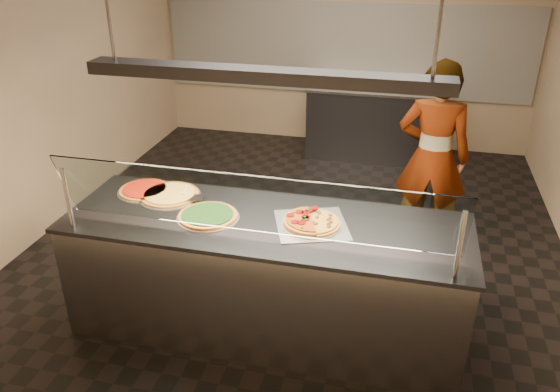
% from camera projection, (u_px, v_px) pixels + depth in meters
% --- Properties ---
extents(ground, '(5.00, 6.00, 0.02)m').
position_uv_depth(ground, '(296.00, 248.00, 5.25)').
color(ground, black).
rests_on(ground, ground).
extents(wall_back, '(5.00, 0.02, 3.00)m').
position_uv_depth(wall_back, '(345.00, 33.00, 7.19)').
color(wall_back, tan).
rests_on(wall_back, ground).
extents(wall_front, '(5.00, 0.02, 3.00)m').
position_uv_depth(wall_front, '(125.00, 321.00, 1.95)').
color(wall_front, tan).
rests_on(wall_front, ground).
extents(wall_left, '(0.02, 6.00, 3.00)m').
position_uv_depth(wall_left, '(36.00, 77.00, 5.10)').
color(wall_left, tan).
rests_on(wall_left, ground).
extents(tile_band, '(4.90, 0.02, 1.20)m').
position_uv_depth(tile_band, '(344.00, 49.00, 7.26)').
color(tile_band, silver).
rests_on(tile_band, wall_back).
extents(serving_counter, '(2.84, 0.94, 0.93)m').
position_uv_depth(serving_counter, '(266.00, 276.00, 4.00)').
color(serving_counter, '#B7B7BC').
rests_on(serving_counter, ground).
extents(sneeze_guard, '(2.60, 0.18, 0.54)m').
position_uv_depth(sneeze_guard, '(251.00, 205.00, 3.36)').
color(sneeze_guard, '#B7B7BC').
rests_on(sneeze_guard, serving_counter).
extents(perforated_tray, '(0.60, 0.60, 0.01)m').
position_uv_depth(perforated_tray, '(312.00, 224.00, 3.74)').
color(perforated_tray, silver).
rests_on(perforated_tray, serving_counter).
extents(half_pizza_pepperoni, '(0.32, 0.43, 0.05)m').
position_uv_depth(half_pizza_pepperoni, '(298.00, 219.00, 3.75)').
color(half_pizza_pepperoni, '#95551F').
rests_on(half_pizza_pepperoni, perforated_tray).
extents(half_pizza_sausage, '(0.32, 0.43, 0.04)m').
position_uv_depth(half_pizza_sausage, '(325.00, 223.00, 3.71)').
color(half_pizza_sausage, '#95551F').
rests_on(half_pizza_sausage, perforated_tray).
extents(pizza_spinach, '(0.44, 0.44, 0.03)m').
position_uv_depth(pizza_spinach, '(208.00, 215.00, 3.83)').
color(pizza_spinach, silver).
rests_on(pizza_spinach, serving_counter).
extents(pizza_cheese, '(0.47, 0.47, 0.03)m').
position_uv_depth(pizza_cheese, '(170.00, 194.00, 4.13)').
color(pizza_cheese, silver).
rests_on(pizza_cheese, serving_counter).
extents(pizza_tomato, '(0.41, 0.41, 0.03)m').
position_uv_depth(pizza_tomato, '(145.00, 189.00, 4.21)').
color(pizza_tomato, silver).
rests_on(pizza_tomato, serving_counter).
extents(pizza_spatula, '(0.22, 0.22, 0.02)m').
position_uv_depth(pizza_spatula, '(189.00, 193.00, 4.12)').
color(pizza_spatula, '#B7B7BC').
rests_on(pizza_spatula, pizza_spinach).
extents(prep_table, '(1.66, 0.74, 0.93)m').
position_uv_depth(prep_table, '(371.00, 121.00, 7.16)').
color(prep_table, '#313136').
rests_on(prep_table, ground).
extents(worker, '(0.68, 0.48, 1.79)m').
position_uv_depth(worker, '(433.00, 158.00, 4.92)').
color(worker, black).
rests_on(worker, ground).
extents(heat_lamp_housing, '(2.30, 0.18, 0.08)m').
position_uv_depth(heat_lamp_housing, '(263.00, 75.00, 3.34)').
color(heat_lamp_housing, '#313136').
rests_on(heat_lamp_housing, ceiling).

